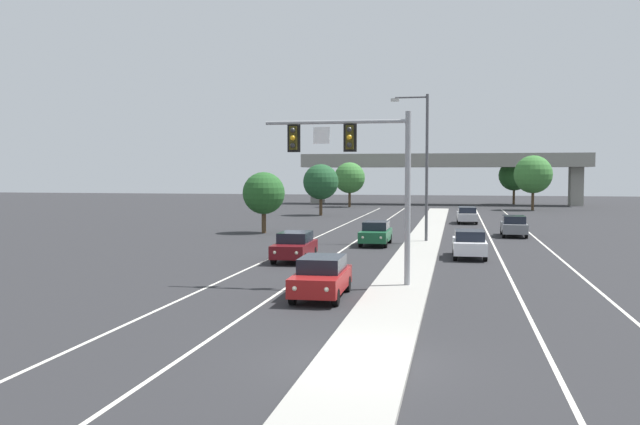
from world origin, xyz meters
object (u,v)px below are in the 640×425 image
object	(u,v)px
car_receding_grey	(514,226)
tree_far_left_c	(264,193)
car_oncoming_red	(322,277)
tree_far_right_b	(533,174)
car_oncoming_green	(376,233)
street_lamp_median	(424,158)
car_oncoming_darkred	(295,246)
car_receding_silver	(467,215)
tree_far_right_c	(514,175)
car_receding_white	(469,243)
tree_far_left_a	(321,182)
overhead_signal_mast	(362,162)
tree_far_left_b	(350,178)

from	to	relation	value
car_receding_grey	tree_far_left_c	distance (m)	19.55
car_oncoming_red	tree_far_right_b	bearing A→B (deg)	77.39
car_oncoming_green	street_lamp_median	bearing A→B (deg)	34.70
car_oncoming_darkred	car_receding_silver	bearing A→B (deg)	72.19
street_lamp_median	tree_far_right_b	size ratio (longest dim) A/B	1.42
car_receding_silver	tree_far_right_c	bearing A→B (deg)	79.75
car_receding_white	tree_far_right_c	size ratio (longest dim) A/B	0.67
car_oncoming_darkred	car_receding_white	distance (m)	9.96
car_oncoming_red	tree_far_left_a	bearing A→B (deg)	101.43
street_lamp_median	car_receding_silver	distance (m)	19.81
overhead_signal_mast	car_receding_grey	distance (m)	26.50
car_receding_white	tree_far_left_b	bearing A→B (deg)	105.81
car_oncoming_red	car_oncoming_darkred	bearing A→B (deg)	109.03
car_oncoming_red	tree_far_left_c	distance (m)	28.65
tree_far_left_c	car_oncoming_green	bearing A→B (deg)	-36.76
overhead_signal_mast	tree_far_right_c	size ratio (longest dim) A/B	1.07
car_oncoming_red	tree_far_right_c	bearing A→B (deg)	80.61
car_receding_grey	street_lamp_median	bearing A→B (deg)	-136.52
overhead_signal_mast	car_oncoming_darkred	xyz separation A→B (m)	(-4.74, 7.63, -4.46)
car_receding_silver	tree_far_left_b	world-z (taller)	tree_far_left_b
car_oncoming_darkred	car_receding_silver	world-z (taller)	same
car_oncoming_darkred	car_oncoming_green	distance (m)	9.56
car_receding_silver	tree_far_left_b	size ratio (longest dim) A/B	0.72
car_oncoming_red	tree_far_left_a	xyz separation A→B (m)	(-10.04, 49.67, 2.96)
tree_far_left_a	tree_far_left_c	size ratio (longest dim) A/B	1.19
overhead_signal_mast	tree_far_right_b	bearing A→B (deg)	77.86
car_oncoming_green	tree_far_left_c	size ratio (longest dim) A/B	0.92
car_receding_grey	tree_far_right_c	bearing A→B (deg)	85.54
street_lamp_median	tree_far_right_c	distance (m)	61.54
overhead_signal_mast	car_receding_silver	distance (m)	38.13
overhead_signal_mast	street_lamp_median	distance (m)	18.73
car_oncoming_red	car_receding_white	size ratio (longest dim) A/B	1.00
overhead_signal_mast	tree_far_left_c	xyz separation A→B (m)	(-11.22, 23.95, -2.10)
tree_far_right_c	tree_far_left_c	xyz separation A→B (m)	(-23.63, -55.28, -1.22)
tree_far_right_c	car_oncoming_darkred	bearing A→B (deg)	-103.47
street_lamp_median	tree_far_right_c	size ratio (longest dim) A/B	1.49
car_oncoming_green	car_receding_white	world-z (taller)	same
street_lamp_median	car_oncoming_darkred	world-z (taller)	street_lamp_median
tree_far_right_c	car_receding_grey	bearing A→B (deg)	-94.46
street_lamp_median	tree_far_left_c	bearing A→B (deg)	157.62
tree_far_right_b	car_receding_grey	bearing A→B (deg)	-97.97
car_oncoming_darkred	car_receding_grey	world-z (taller)	same
car_oncoming_green	tree_far_right_c	size ratio (longest dim) A/B	0.66
tree_far_right_b	tree_far_left_c	size ratio (longest dim) A/B	1.44
car_oncoming_darkred	tree_far_right_c	distance (m)	73.71
street_lamp_median	tree_far_left_a	world-z (taller)	street_lamp_median
car_oncoming_green	tree_far_left_c	xyz separation A→B (m)	(-9.88, 7.38, 2.36)
tree_far_right_c	tree_far_right_b	xyz separation A→B (m)	(1.03, -16.76, 0.20)
car_oncoming_darkred	tree_far_left_b	size ratio (longest dim) A/B	0.72
car_oncoming_darkred	car_receding_grey	distance (m)	21.49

